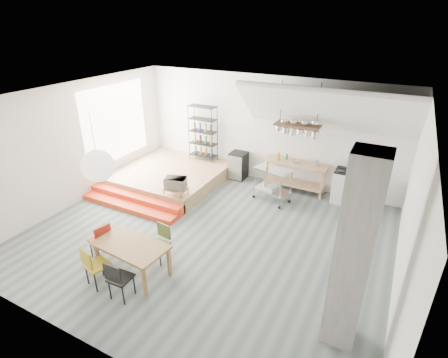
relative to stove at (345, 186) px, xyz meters
The scene contains 26 objects.
floor 4.05m from the stove, 128.38° to the right, with size 8.00×8.00×0.00m, color #556162.
wall_back 2.76m from the stove, behind, with size 8.00×0.04×3.20m, color silver.
wall_left 7.31m from the stove, 154.10° to the right, with size 0.04×7.00×3.20m, color silver.
wall_right 3.67m from the stove, 64.58° to the right, with size 0.04×7.00×3.20m, color silver.
ceiling 4.86m from the stove, 128.38° to the right, with size 8.00×7.00×0.02m, color white.
slope_ceiling 2.20m from the stove, 159.90° to the right, with size 4.40×1.80×0.15m, color white.
window_pane 6.82m from the stove, 165.66° to the right, with size 0.02×2.50×2.20m, color white.
platform 5.14m from the stove, 166.98° to the right, with size 3.00×3.00×0.40m, color #A27451.
step_lower 5.90m from the stove, 148.15° to the right, with size 3.00×0.35×0.13m, color #EB3E1B.
step_upper 5.72m from the stove, 151.14° to the right, with size 3.00×0.35×0.27m, color #EB3E1B.
concrete_column 4.86m from the stove, 80.25° to the right, with size 0.50×0.50×3.20m, color slate.
kitchen_counter 1.41m from the stove, behind, with size 1.80×0.60×0.91m.
stove is the anchor object (origin of this frame).
pot_rack 2.04m from the stove, behind, with size 1.20×0.50×1.43m.
wire_shelving 4.58m from the stove, behind, with size 0.88×0.38×1.80m.
microwave_shelf 4.58m from the stove, 148.33° to the right, with size 0.60×0.40×0.16m.
paper_lantern 6.44m from the stove, 127.16° to the right, with size 0.60×0.60×0.60m, color white.
dining_table 5.91m from the stove, 122.23° to the right, with size 1.50×0.93×0.68m.
chair_mustard 6.64m from the stove, 122.14° to the right, with size 0.49×0.49×0.87m.
chair_black 6.36m from the stove, 116.94° to the right, with size 0.40×0.40×0.83m.
chair_olive 5.25m from the stove, 123.73° to the right, with size 0.41×0.41×0.80m.
chair_red 6.37m from the stove, 129.21° to the right, with size 0.46×0.46×0.84m.
rolling_cart 1.98m from the stove, 153.97° to the right, with size 1.07×0.78×0.95m.
mini_fridge 3.24m from the stove, behind, with size 0.50×0.50×0.85m, color black.
microwave 4.59m from the stove, 148.33° to the right, with size 0.54×0.37×0.30m, color beige.
bowl 1.49m from the stove, behind, with size 0.21×0.21×0.05m, color silver.
Camera 1 is at (3.54, -5.93, 4.72)m, focal length 28.00 mm.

